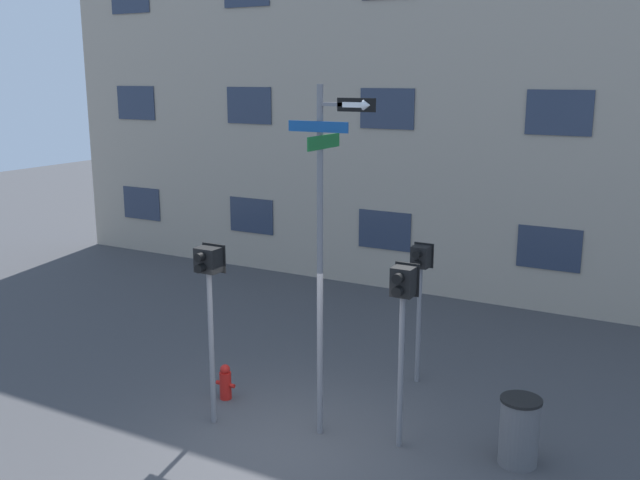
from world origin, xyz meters
TOP-DOWN VIEW (x-y plane):
  - ground_plane at (0.00, 0.00)m, footprint 60.00×60.00m
  - building_facade at (0.00, 8.39)m, footprint 24.00×0.64m
  - street_sign_pole at (0.29, 0.69)m, footprint 1.30×0.89m
  - pedestrian_signal_left at (-1.38, 0.19)m, footprint 0.41×0.40m
  - pedestrian_signal_right at (1.42, 0.89)m, footprint 0.36×0.40m
  - pedestrian_signal_across at (0.82, 3.14)m, footprint 0.35×0.40m
  - fire_hydrant at (-1.71, 0.95)m, footprint 0.36×0.20m
  - trash_bin at (3.05, 1.25)m, footprint 0.57×0.57m

SIDE VIEW (x-z plane):
  - ground_plane at x=0.00m, z-range 0.00..0.00m
  - fire_hydrant at x=-1.71m, z-range -0.01..0.59m
  - trash_bin at x=3.05m, z-range 0.00..0.97m
  - pedestrian_signal_across at x=0.82m, z-range 0.69..3.16m
  - pedestrian_signal_right at x=1.42m, z-range 0.77..3.49m
  - pedestrian_signal_left at x=-1.38m, z-range 0.82..3.63m
  - street_sign_pole at x=0.29m, z-range 0.46..5.60m
  - building_facade at x=0.00m, z-range 0.00..11.96m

